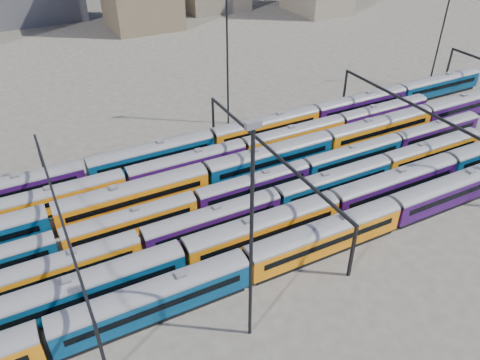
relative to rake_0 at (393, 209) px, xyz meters
name	(u,v)px	position (x,y,z in m)	size (l,w,h in m)	color
ground	(209,210)	(-21.14, 15.00, -2.96)	(500.00, 500.00, 0.00)	#443F39
rake_0	(393,209)	(0.00, 0.00, 0.00)	(137.11, 3.34, 5.64)	black
rake_1	(263,226)	(-17.65, 5.00, -0.04)	(112.68, 3.30, 5.57)	black
rake_2	(58,267)	(-42.92, 10.00, -0.36)	(141.13, 2.95, 4.96)	black
rake_3	(195,201)	(-23.16, 15.00, -0.53)	(113.26, 2.76, 4.64)	black
rake_4	(270,156)	(-7.84, 20.00, 0.00)	(159.80, 3.34, 5.63)	black
rake_5	(56,196)	(-40.72, 25.00, -0.34)	(142.27, 2.97, 5.00)	black
rake_6	(212,139)	(-13.70, 30.00, -0.15)	(130.33, 3.18, 5.36)	black
gantry_1	(59,212)	(-41.14, 15.00, 3.82)	(0.35, 40.35, 8.03)	black
gantry_2	(269,155)	(-11.14, 15.00, 3.82)	(0.35, 40.35, 8.03)	black
gantry_3	(419,114)	(18.86, 15.00, 3.82)	(0.35, 40.35, 8.03)	black
mast_2	(251,235)	(-26.14, -7.00, 11.01)	(1.40, 0.50, 25.60)	black
mast_3	(227,54)	(-6.14, 39.00, 11.01)	(1.40, 0.50, 25.60)	black
mast_5	(444,24)	(43.86, 35.00, 11.01)	(1.40, 0.50, 25.60)	black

